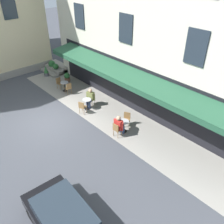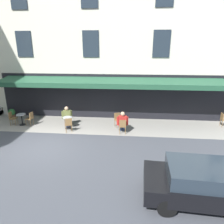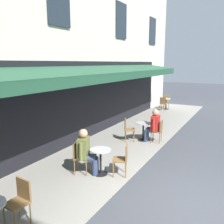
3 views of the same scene
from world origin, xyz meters
name	(u,v)px [view 3 (image 3 of 3)]	position (x,y,z in m)	size (l,w,h in m)	color
ground_plane	(194,209)	(0.00, 0.00, 0.00)	(70.00, 70.00, 0.00)	#42444C
sidewalk_cafe_terrace	(121,143)	(-3.25, -3.40, 0.00)	(20.50, 3.20, 0.01)	gray
cafe_chair_wicker_under_awning	(20,198)	(2.14, -2.92, 0.55)	(0.43, 0.43, 0.91)	olive
cafe_table_mid_terrace	(101,158)	(-0.47, -2.67, 0.49)	(0.60, 0.60, 0.75)	black
cafe_chair_wicker_kerbside	(123,157)	(-0.72, -2.08, 0.55)	(0.52, 0.52, 0.91)	olive
cafe_chair_wicker_back_row	(79,155)	(-0.25, -3.26, 0.55)	(0.52, 0.52, 0.91)	olive
cafe_table_streetside	(166,102)	(-11.11, -3.87, 0.49)	(0.60, 0.60, 0.75)	black
cafe_chair_wicker_corner_right	(163,103)	(-10.48, -3.89, 0.55)	(0.41, 0.41, 0.91)	olive
cafe_chair_wicker_corner_left	(166,100)	(-11.72, -4.04, 0.55)	(0.49, 0.49, 0.91)	olive
cafe_table_far_end	(143,129)	(-3.94, -2.74, 0.49)	(0.60, 0.60, 0.75)	black
cafe_chair_wicker_facing_street	(159,129)	(-4.00, -2.11, 0.55)	(0.44, 0.44, 0.91)	olive
cafe_chair_wicker_near_door	(128,128)	(-3.63, -3.29, 0.55)	(0.55, 0.55, 0.91)	olive
seated_patron_in_olive	(86,150)	(-0.33, -3.05, 0.71)	(0.64, 0.64, 1.32)	navy
seated_companion_in_red	(153,125)	(-3.98, -2.32, 0.71)	(0.69, 0.60, 1.34)	navy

